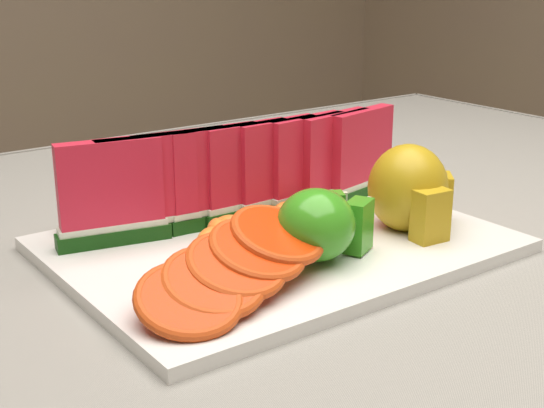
% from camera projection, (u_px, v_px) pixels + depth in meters
% --- Properties ---
extents(table, '(1.40, 0.90, 0.75)m').
position_uv_depth(table, '(254.00, 347.00, 0.75)').
color(table, '#503419').
rests_on(table, ground).
extents(tablecloth, '(1.53, 1.03, 0.20)m').
position_uv_depth(tablecloth, '(253.00, 290.00, 0.73)').
color(tablecloth, gray).
rests_on(tablecloth, table).
extents(platter, '(0.40, 0.30, 0.01)m').
position_uv_depth(platter, '(278.00, 244.00, 0.72)').
color(platter, silver).
rests_on(platter, tablecloth).
extents(apple_cluster, '(0.10, 0.08, 0.06)m').
position_uv_depth(apple_cluster, '(321.00, 224.00, 0.66)').
color(apple_cluster, '#168D0C').
rests_on(apple_cluster, platter).
extents(pear_cluster, '(0.10, 0.10, 0.09)m').
position_uv_depth(pear_cluster, '(411.00, 190.00, 0.73)').
color(pear_cluster, '#9C750C').
rests_on(pear_cluster, platter).
extents(side_plate, '(0.19, 0.19, 0.01)m').
position_uv_depth(side_plate, '(176.00, 175.00, 0.95)').
color(side_plate, silver).
rests_on(side_plate, tablecloth).
extents(watermelon_row, '(0.39, 0.07, 0.10)m').
position_uv_depth(watermelon_row, '(247.00, 174.00, 0.76)').
color(watermelon_row, '#0C3B15').
rests_on(watermelon_row, platter).
extents(orange_fan_front, '(0.20, 0.13, 0.05)m').
position_uv_depth(orange_fan_front, '(236.00, 265.00, 0.59)').
color(orange_fan_front, red).
rests_on(orange_fan_front, platter).
extents(orange_fan_back, '(0.28, 0.10, 0.04)m').
position_uv_depth(orange_fan_back, '(188.00, 191.00, 0.79)').
color(orange_fan_back, red).
rests_on(orange_fan_back, platter).
extents(tangerine_segments, '(0.17, 0.07, 0.03)m').
position_uv_depth(tangerine_segments, '(256.00, 225.00, 0.71)').
color(tangerine_segments, '#F05A24').
rests_on(tangerine_segments, platter).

